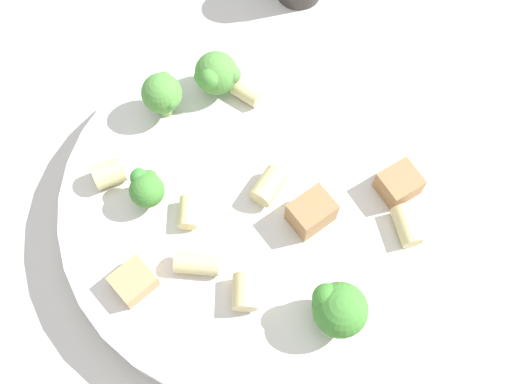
% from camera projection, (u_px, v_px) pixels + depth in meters
% --- Properties ---
extents(ground_plane, '(2.00, 2.00, 0.00)m').
position_uv_depth(ground_plane, '(256.00, 216.00, 0.48)').
color(ground_plane, beige).
extents(pasta_bowl, '(0.27, 0.27, 0.03)m').
position_uv_depth(pasta_bowl, '(256.00, 206.00, 0.46)').
color(pasta_bowl, silver).
rests_on(pasta_bowl, ground_plane).
extents(broccoli_floret_0, '(0.03, 0.03, 0.04)m').
position_uv_depth(broccoli_floret_0, '(216.00, 74.00, 0.46)').
color(broccoli_floret_0, '#9EC175').
rests_on(broccoli_floret_0, pasta_bowl).
extents(broccoli_floret_1, '(0.03, 0.03, 0.03)m').
position_uv_depth(broccoli_floret_1, '(146.00, 188.00, 0.43)').
color(broccoli_floret_1, '#93B766').
rests_on(broccoli_floret_1, pasta_bowl).
extents(broccoli_floret_2, '(0.04, 0.03, 0.04)m').
position_uv_depth(broccoli_floret_2, '(338.00, 309.00, 0.39)').
color(broccoli_floret_2, '#93B766').
rests_on(broccoli_floret_2, pasta_bowl).
extents(broccoli_floret_3, '(0.03, 0.03, 0.04)m').
position_uv_depth(broccoli_floret_3, '(162.00, 94.00, 0.45)').
color(broccoli_floret_3, '#84AD60').
rests_on(broccoli_floret_3, pasta_bowl).
extents(rigatoni_0, '(0.03, 0.03, 0.01)m').
position_uv_depth(rigatoni_0, '(406.00, 226.00, 0.43)').
color(rigatoni_0, beige).
rests_on(rigatoni_0, pasta_bowl).
extents(rigatoni_1, '(0.02, 0.03, 0.02)m').
position_uv_depth(rigatoni_1, '(245.00, 292.00, 0.41)').
color(rigatoni_1, beige).
rests_on(rigatoni_1, pasta_bowl).
extents(rigatoni_2, '(0.02, 0.02, 0.01)m').
position_uv_depth(rigatoni_2, '(247.00, 93.00, 0.47)').
color(rigatoni_2, beige).
rests_on(rigatoni_2, pasta_bowl).
extents(rigatoni_3, '(0.03, 0.03, 0.02)m').
position_uv_depth(rigatoni_3, '(109.00, 173.00, 0.44)').
color(rigatoni_3, beige).
rests_on(rigatoni_3, pasta_bowl).
extents(rigatoni_4, '(0.02, 0.02, 0.01)m').
position_uv_depth(rigatoni_4, '(188.00, 212.00, 0.43)').
color(rigatoni_4, beige).
rests_on(rigatoni_4, pasta_bowl).
extents(rigatoni_5, '(0.02, 0.03, 0.02)m').
position_uv_depth(rigatoni_5, '(268.00, 186.00, 0.44)').
color(rigatoni_5, beige).
rests_on(rigatoni_5, pasta_bowl).
extents(rigatoni_6, '(0.03, 0.02, 0.01)m').
position_uv_depth(rigatoni_6, '(197.00, 264.00, 0.42)').
color(rigatoni_6, beige).
rests_on(rigatoni_6, pasta_bowl).
extents(chicken_chunk_0, '(0.03, 0.03, 0.02)m').
position_uv_depth(chicken_chunk_0, '(399.00, 184.00, 0.44)').
color(chicken_chunk_0, '#A87A4C').
rests_on(chicken_chunk_0, pasta_bowl).
extents(chicken_chunk_1, '(0.03, 0.04, 0.02)m').
position_uv_depth(chicken_chunk_1, '(309.00, 217.00, 0.43)').
color(chicken_chunk_1, '#A87A4C').
rests_on(chicken_chunk_1, pasta_bowl).
extents(chicken_chunk_2, '(0.03, 0.03, 0.01)m').
position_uv_depth(chicken_chunk_2, '(133.00, 281.00, 0.41)').
color(chicken_chunk_2, tan).
rests_on(chicken_chunk_2, pasta_bowl).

